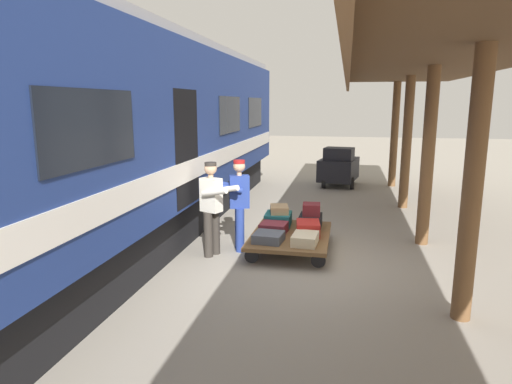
{
  "coord_description": "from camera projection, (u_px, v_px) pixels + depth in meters",
  "views": [
    {
      "loc": [
        -0.44,
        7.3,
        2.72
      ],
      "look_at": [
        1.12,
        -0.37,
        1.15
      ],
      "focal_mm": 31.21,
      "sensor_mm": 36.0,
      "label": 1
    }
  ],
  "objects": [
    {
      "name": "suitcase_tan_vintage",
      "position": [
        279.0,
        209.0,
        8.88
      ],
      "size": [
        0.43,
        0.52,
        0.15
      ],
      "primitive_type": "cube",
      "rotation": [
        0.0,
        0.0,
        0.2
      ],
      "color": "tan",
      "rests_on": "suitcase_teal_softside"
    },
    {
      "name": "suitcase_red_plastic",
      "position": [
        308.0,
        228.0,
        8.23
      ],
      "size": [
        0.48,
        0.59,
        0.25
      ],
      "primitive_type": "cube",
      "rotation": [
        0.0,
        0.0,
        0.13
      ],
      "color": "#AD231E",
      "rests_on": "luggage_cart"
    },
    {
      "name": "baggage_tug",
      "position": [
        339.0,
        167.0,
        14.75
      ],
      "size": [
        1.38,
        1.87,
        1.3
      ],
      "color": "black",
      "rests_on": "ground_plane"
    },
    {
      "name": "suitcase_teal_softside",
      "position": [
        278.0,
        219.0,
        8.89
      ],
      "size": [
        0.53,
        0.59,
        0.24
      ],
      "primitive_type": "cube",
      "rotation": [
        0.0,
        0.0,
        0.04
      ],
      "color": "#1E666B",
      "rests_on": "luggage_cart"
    },
    {
      "name": "train_car",
      "position": [
        108.0,
        140.0,
        7.96
      ],
      "size": [
        3.03,
        16.66,
        4.0
      ],
      "color": "navy",
      "rests_on": "ground_plane"
    },
    {
      "name": "porter_by_door",
      "position": [
        212.0,
        206.0,
        7.9
      ],
      "size": [
        0.74,
        0.6,
        1.7
      ],
      "color": "#332D28",
      "rests_on": "ground_plane"
    },
    {
      "name": "ground_plane",
      "position": [
        316.0,
        264.0,
        7.63
      ],
      "size": [
        60.0,
        60.0,
        0.0
      ],
      "primitive_type": "plane",
      "color": "gray"
    },
    {
      "name": "suitcase_burgundy_valise",
      "position": [
        274.0,
        228.0,
        8.36
      ],
      "size": [
        0.52,
        0.48,
        0.19
      ],
      "primitive_type": "cube",
      "rotation": [
        0.0,
        0.0,
        -0.08
      ],
      "color": "maroon",
      "rests_on": "luggage_cart"
    },
    {
      "name": "suitcase_cream_canvas",
      "position": [
        305.0,
        239.0,
        7.7
      ],
      "size": [
        0.45,
        0.59,
        0.18
      ],
      "primitive_type": "cube",
      "rotation": [
        0.0,
        0.0,
        -0.07
      ],
      "color": "beige",
      "rests_on": "luggage_cart"
    },
    {
      "name": "luggage_cart",
      "position": [
        291.0,
        236.0,
        8.32
      ],
      "size": [
        1.43,
        2.03,
        0.32
      ],
      "color": "brown",
      "rests_on": "ground_plane"
    },
    {
      "name": "suitcase_maroon_trunk",
      "position": [
        311.0,
        209.0,
        8.72
      ],
      "size": [
        0.36,
        0.38,
        0.23
      ],
      "primitive_type": "cube",
      "rotation": [
        0.0,
        0.0,
        0.06
      ],
      "color": "maroon",
      "rests_on": "suitcase_black_hardshell"
    },
    {
      "name": "suitcase_black_hardshell",
      "position": [
        310.0,
        221.0,
        8.76
      ],
      "size": [
        0.43,
        0.59,
        0.24
      ],
      "primitive_type": "cube",
      "rotation": [
        0.0,
        0.0,
        -0.01
      ],
      "color": "black",
      "rests_on": "luggage_cart"
    },
    {
      "name": "suitcase_slate_roller",
      "position": [
        269.0,
        237.0,
        7.82
      ],
      "size": [
        0.54,
        0.53,
        0.16
      ],
      "primitive_type": "cube",
      "rotation": [
        0.0,
        0.0,
        -0.09
      ],
      "color": "#4C515B",
      "rests_on": "luggage_cart"
    },
    {
      "name": "porter_in_overalls",
      "position": [
        238.0,
        202.0,
        8.21
      ],
      "size": [
        0.73,
        0.56,
        1.7
      ],
      "color": "navy",
      "rests_on": "ground_plane"
    },
    {
      "name": "platform_canopy",
      "position": [
        450.0,
        66.0,
        6.62
      ],
      "size": [
        3.2,
        16.61,
        3.56
      ],
      "color": "brown",
      "rests_on": "ground_plane"
    }
  ]
}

